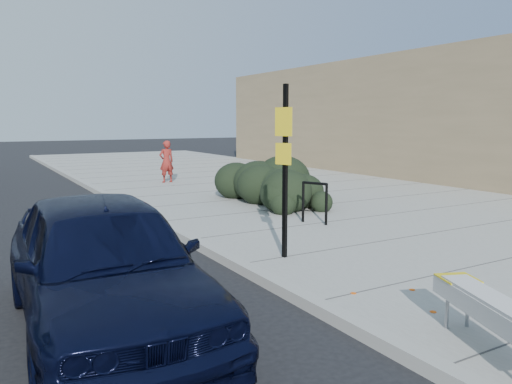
% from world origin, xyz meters
% --- Properties ---
extents(ground, '(120.00, 120.00, 0.00)m').
position_xyz_m(ground, '(0.00, 0.00, 0.00)').
color(ground, black).
rests_on(ground, ground).
extents(sidewalk_near, '(11.20, 50.00, 0.15)m').
position_xyz_m(sidewalk_near, '(5.60, 5.00, 0.07)').
color(sidewalk_near, gray).
rests_on(sidewalk_near, ground).
extents(curb_near, '(0.22, 50.00, 0.17)m').
position_xyz_m(curb_near, '(0.00, 5.00, 0.08)').
color(curb_near, '#9E9E99').
rests_on(curb_near, ground).
extents(bench, '(1.07, 1.90, 0.57)m').
position_xyz_m(bench, '(0.60, -4.11, 0.60)').
color(bench, gray).
rests_on(bench, sidewalk_near).
extents(bike_rack, '(0.31, 0.60, 0.95)m').
position_xyz_m(bike_rack, '(2.96, 2.03, 0.72)').
color(bike_rack, black).
rests_on(bike_rack, sidewalk_near).
extents(sign_post, '(0.16, 0.32, 2.92)m').
position_xyz_m(sign_post, '(0.78, -0.01, 1.79)').
color(sign_post, black).
rests_on(sign_post, sidewalk_near).
extents(hedge, '(2.43, 4.09, 1.45)m').
position_xyz_m(hedge, '(3.86, 5.04, 0.88)').
color(hedge, black).
rests_on(hedge, sidewalk_near).
extents(sedan_navy, '(2.08, 4.87, 1.64)m').
position_xyz_m(sedan_navy, '(-2.50, -1.16, 0.82)').
color(sedan_navy, black).
rests_on(sedan_navy, ground).
extents(pedestrian, '(0.61, 0.42, 1.59)m').
position_xyz_m(pedestrian, '(2.73, 11.04, 0.94)').
color(pedestrian, maroon).
rests_on(pedestrian, sidewalk_near).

